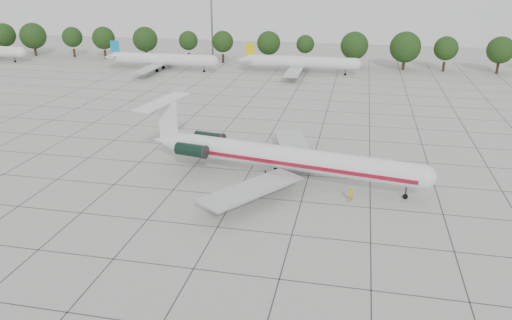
{
  "coord_description": "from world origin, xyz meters",
  "views": [
    {
      "loc": [
        13.65,
        -53.08,
        26.07
      ],
      "look_at": [
        1.82,
        3.39,
        3.5
      ],
      "focal_mm": 35.0,
      "sensor_mm": 36.0,
      "label": 1
    }
  ],
  "objects_px": {
    "floodlight_mast": "(211,9)",
    "bg_airliner_b": "(162,59)",
    "main_airliner": "(276,156)",
    "bg_airliner_c": "(301,62)",
    "ground_crew": "(351,195)"
  },
  "relations": [
    {
      "from": "floodlight_mast",
      "to": "bg_airliner_b",
      "type": "bearing_deg",
      "value": -110.11
    },
    {
      "from": "bg_airliner_b",
      "to": "floodlight_mast",
      "type": "height_order",
      "value": "floodlight_mast"
    },
    {
      "from": "main_airliner",
      "to": "bg_airliner_b",
      "type": "height_order",
      "value": "main_airliner"
    },
    {
      "from": "main_airliner",
      "to": "floodlight_mast",
      "type": "distance_m",
      "value": 92.99
    },
    {
      "from": "bg_airliner_c",
      "to": "ground_crew",
      "type": "bearing_deg",
      "value": -78.39
    },
    {
      "from": "main_airliner",
      "to": "floodlight_mast",
      "type": "relative_size",
      "value": 1.49
    },
    {
      "from": "main_airliner",
      "to": "bg_airliner_c",
      "type": "height_order",
      "value": "main_airliner"
    },
    {
      "from": "floodlight_mast",
      "to": "ground_crew",
      "type": "bearing_deg",
      "value": -64.33
    },
    {
      "from": "ground_crew",
      "to": "bg_airliner_c",
      "type": "xyz_separation_m",
      "value": [
        -15.05,
        73.25,
        1.97
      ]
    },
    {
      "from": "bg_airliner_b",
      "to": "main_airliner",
      "type": "bearing_deg",
      "value": -57.44
    },
    {
      "from": "ground_crew",
      "to": "bg_airliner_c",
      "type": "distance_m",
      "value": 74.8
    },
    {
      "from": "ground_crew",
      "to": "floodlight_mast",
      "type": "relative_size",
      "value": 0.07
    },
    {
      "from": "ground_crew",
      "to": "floodlight_mast",
      "type": "height_order",
      "value": "floodlight_mast"
    },
    {
      "from": "bg_airliner_c",
      "to": "floodlight_mast",
      "type": "relative_size",
      "value": 1.11
    },
    {
      "from": "ground_crew",
      "to": "floodlight_mast",
      "type": "bearing_deg",
      "value": -104.63
    }
  ]
}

